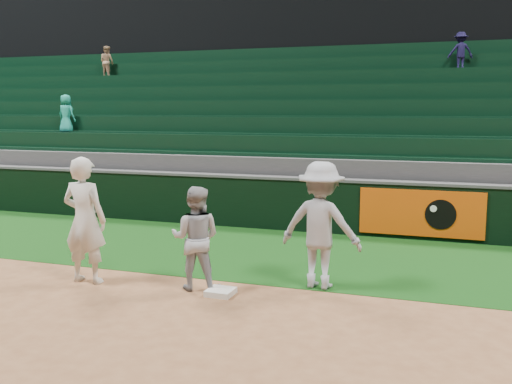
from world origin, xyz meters
TOP-DOWN VIEW (x-y plane):
  - ground at (0.00, 0.00)m, footprint 70.00×70.00m
  - foul_grass at (0.00, 3.00)m, footprint 36.00×4.20m
  - upper_deck at (0.00, 17.45)m, footprint 40.00×12.00m
  - first_base at (0.30, 0.26)m, footprint 0.40×0.40m
  - first_baseman at (-2.02, 0.17)m, footprint 0.76×0.51m
  - baserunner at (-0.17, 0.41)m, footprint 0.89×0.75m
  - base_coach at (1.66, 1.10)m, footprint 1.36×0.87m
  - field_wall at (0.03, 5.20)m, footprint 36.00×0.45m
  - stadium_seating at (0.00, 8.97)m, footprint 36.00×5.95m

SIDE VIEW (x-z plane):
  - ground at x=0.00m, z-range 0.00..0.00m
  - foul_grass at x=0.00m, z-range 0.00..0.01m
  - first_base at x=0.30m, z-range 0.00..0.09m
  - field_wall at x=0.03m, z-range 0.01..1.26m
  - baserunner at x=-0.17m, z-range 0.00..1.63m
  - base_coach at x=1.66m, z-range 0.01..2.01m
  - first_baseman at x=-2.02m, z-range 0.00..2.06m
  - stadium_seating at x=0.00m, z-range -0.80..4.20m
  - upper_deck at x=0.00m, z-range 0.00..12.00m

